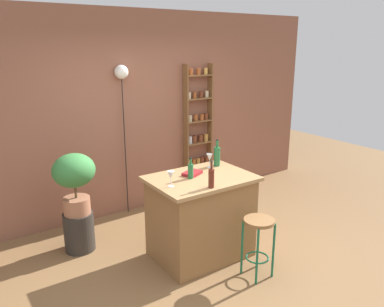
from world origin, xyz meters
name	(u,v)px	position (x,y,z in m)	size (l,w,h in m)	color
ground	(216,266)	(0.00, 0.00, 0.00)	(12.00, 12.00, 0.00)	brown
back_wall	(133,114)	(0.00, 1.95, 1.40)	(6.40, 0.10, 2.80)	#8C5642
kitchen_counter	(201,216)	(0.00, 0.30, 0.48)	(1.12, 0.80, 0.95)	olive
bar_stool	(258,234)	(0.25, -0.36, 0.47)	(0.31, 0.31, 0.64)	#196642
spice_shelf	(198,132)	(1.02, 1.82, 1.03)	(0.47, 0.12, 2.07)	brown
plant_stool	(79,231)	(-1.11, 1.19, 0.23)	(0.35, 0.35, 0.46)	#2D2823
potted_plant	(74,177)	(-1.11, 1.19, 0.91)	(0.48, 0.43, 0.71)	#A86B4C
bottle_olive_oil	(191,171)	(-0.12, 0.33, 1.04)	(0.06, 0.06, 0.23)	#236638
bottle_sauce_amber	(217,156)	(0.39, 0.52, 1.07)	(0.08, 0.08, 0.32)	#236638
bottle_spirits_clear	(211,178)	(-0.10, -0.02, 1.05)	(0.06, 0.06, 0.28)	#5B2319
wine_glass_left	(171,176)	(-0.42, 0.23, 1.07)	(0.07, 0.07, 0.16)	silver
wine_glass_center	(210,158)	(0.27, 0.52, 1.07)	(0.07, 0.07, 0.16)	silver
cookbook	(192,173)	(-0.04, 0.41, 0.97)	(0.21, 0.15, 0.04)	maroon
pendant_globe_light	(122,75)	(-0.19, 1.84, 1.95)	(0.18, 0.18, 2.08)	black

